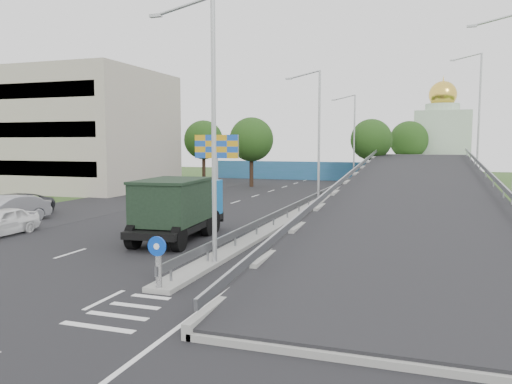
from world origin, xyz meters
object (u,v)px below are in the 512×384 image
at_px(parked_car_c, 14,206).
at_px(lamp_post_far, 353,134).
at_px(lamp_post_near, 209,116).
at_px(parked_car_b, 7,210).
at_px(dump_truck, 179,206).
at_px(parked_car_a, 0,222).
at_px(sign_bollard, 158,262).
at_px(church, 441,139).
at_px(billboard, 217,150).
at_px(lamp_post_mid, 317,130).

bearing_deg(parked_car_c, lamp_post_far, 59.09).
distance_m(lamp_post_near, parked_car_b, 17.44).
xyz_separation_m(dump_truck, parked_car_a, (-9.14, -2.22, -0.97)).
xyz_separation_m(sign_bollard, parked_car_c, (-17.14, 11.54, -0.27)).
xyz_separation_m(lamp_post_near, parked_car_c, (-17.25, 7.71, -5.05)).
xyz_separation_m(lamp_post_near, parked_car_b, (-15.73, 5.65, -4.97)).
bearing_deg(parked_car_b, church, 71.41).
distance_m(lamp_post_near, billboard, 23.87).
relative_size(lamp_post_mid, lamp_post_far, 1.00).
height_order(lamp_post_mid, dump_truck, lamp_post_mid).
bearing_deg(parked_car_b, dump_truck, 4.00).
relative_size(lamp_post_near, lamp_post_far, 1.00).
xyz_separation_m(sign_bollard, billboard, (-9.00, 25.83, 3.15)).
bearing_deg(lamp_post_near, parked_car_c, 155.91).
bearing_deg(parked_car_c, lamp_post_mid, 32.67).
relative_size(lamp_post_far, parked_car_b, 1.98).
distance_m(sign_bollard, parked_car_a, 14.12).
height_order(lamp_post_mid, lamp_post_far, same).
height_order(billboard, parked_car_c, billboard).
bearing_deg(sign_bollard, parked_car_b, 148.76).
distance_m(parked_car_b, parked_car_c, 2.56).
distance_m(lamp_post_near, parked_car_c, 19.56).
xyz_separation_m(dump_truck, parked_car_c, (-13.56, 3.19, -0.94)).
height_order(lamp_post_near, church, church).
relative_size(lamp_post_far, billboard, 1.83).
bearing_deg(parked_car_b, lamp_post_near, -10.43).
relative_size(sign_bollard, parked_car_b, 0.33).
bearing_deg(dump_truck, parked_car_b, 169.73).
height_order(parked_car_b, parked_car_c, parked_car_b).
relative_size(sign_bollard, lamp_post_near, 0.17).
bearing_deg(church, parked_car_b, -117.92).
relative_size(church, billboard, 2.51).
bearing_deg(lamp_post_mid, sign_bollard, -90.26).
bearing_deg(parked_car_a, parked_car_b, 129.48).
distance_m(lamp_post_mid, dump_truck, 16.43).
height_order(church, parked_car_b, church).
bearing_deg(parked_car_b, parked_car_a, -39.73).
height_order(lamp_post_mid, parked_car_a, lamp_post_mid).
height_order(lamp_post_mid, billboard, lamp_post_mid).
bearing_deg(billboard, parked_car_a, -100.69).
height_order(parked_car_a, parked_car_b, parked_car_b).
height_order(lamp_post_far, parked_car_b, lamp_post_far).
xyz_separation_m(sign_bollard, lamp_post_near, (0.11, 3.83, 4.77)).
relative_size(lamp_post_mid, dump_truck, 1.41).
distance_m(billboard, dump_truck, 18.46).
height_order(lamp_post_mid, parked_car_b, lamp_post_mid).
bearing_deg(lamp_post_far, lamp_post_mid, -90.00).
height_order(dump_truck, parked_car_a, dump_truck).
bearing_deg(lamp_post_mid, billboard, 167.62).
distance_m(sign_bollard, dump_truck, 9.11).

